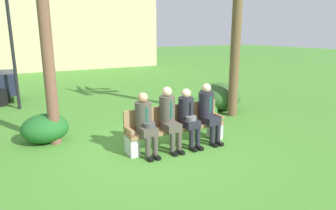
{
  "coord_description": "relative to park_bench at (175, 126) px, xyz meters",
  "views": [
    {
      "loc": [
        -2.81,
        -5.48,
        2.48
      ],
      "look_at": [
        0.37,
        0.34,
        0.85
      ],
      "focal_mm": 31.96,
      "sensor_mm": 36.0,
      "label": 1
    }
  ],
  "objects": [
    {
      "name": "ground_plane",
      "position": [
        -0.37,
        -0.0,
        -0.44
      ],
      "size": [
        80.0,
        80.0,
        0.0
      ],
      "primitive_type": "plane",
      "color": "#498A30"
    },
    {
      "name": "park_bench",
      "position": [
        0.0,
        0.0,
        0.0
      ],
      "size": [
        2.31,
        0.44,
        0.9
      ],
      "color": "#99754C",
      "rests_on": "ground"
    },
    {
      "name": "seated_man_leftmost",
      "position": [
        -0.79,
        -0.14,
        0.28
      ],
      "size": [
        0.34,
        0.72,
        1.28
      ],
      "color": "#4C473D",
      "rests_on": "ground"
    },
    {
      "name": "seated_man_centerleft",
      "position": [
        -0.23,
        -0.12,
        0.32
      ],
      "size": [
        0.34,
        0.72,
        1.35
      ],
      "color": "#4C473D",
      "rests_on": "ground"
    },
    {
      "name": "seated_man_centerright",
      "position": [
        0.24,
        -0.14,
        0.27
      ],
      "size": [
        0.34,
        0.72,
        1.27
      ],
      "color": "#23232D",
      "rests_on": "ground"
    },
    {
      "name": "seated_man_rightmost",
      "position": [
        0.79,
        -0.13,
        0.31
      ],
      "size": [
        0.34,
        0.72,
        1.34
      ],
      "color": "#23232D",
      "rests_on": "ground"
    },
    {
      "name": "shrub_near_bench",
      "position": [
        2.83,
        2.04,
        0.0
      ],
      "size": [
        1.4,
        1.29,
        0.88
      ],
      "primitive_type": "ellipsoid",
      "color": "#345F2B",
      "rests_on": "ground"
    },
    {
      "name": "shrub_mid_lawn",
      "position": [
        1.22,
        0.99,
        -0.06
      ],
      "size": [
        1.19,
        1.09,
        0.74
      ],
      "primitive_type": "ellipsoid",
      "color": "#2B6426",
      "rests_on": "ground"
    },
    {
      "name": "shrub_far_lawn",
      "position": [
        -2.52,
        1.6,
        -0.11
      ],
      "size": [
        1.04,
        0.96,
        0.65
      ],
      "primitive_type": "ellipsoid",
      "color": "#226426",
      "rests_on": "ground"
    },
    {
      "name": "street_lamp",
      "position": [
        -2.9,
        5.27,
        1.93
      ],
      "size": [
        0.24,
        0.24,
        3.9
      ],
      "color": "black",
      "rests_on": "ground"
    },
    {
      "name": "building_backdrop",
      "position": [
        0.71,
        18.04,
        4.17
      ],
      "size": [
        13.05,
        6.83,
        9.16
      ],
      "color": "#C8BC8B",
      "rests_on": "ground"
    }
  ]
}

